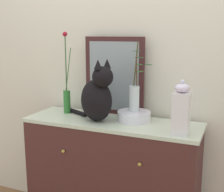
# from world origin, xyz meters

# --- Properties ---
(wall_back) EXTENTS (4.40, 0.08, 2.60)m
(wall_back) POSITION_xyz_m (0.00, 0.28, 1.30)
(wall_back) COLOR silver
(wall_back) RESTS_ON ground_plane
(sideboard) EXTENTS (1.27, 0.44, 0.90)m
(sideboard) POSITION_xyz_m (0.00, -0.00, 0.45)
(sideboard) COLOR #482321
(sideboard) RESTS_ON ground_plane
(mirror_leaning) EXTENTS (0.47, 0.03, 0.59)m
(mirror_leaning) POSITION_xyz_m (-0.06, 0.19, 1.19)
(mirror_leaning) COLOR #401E1F
(mirror_leaning) RESTS_ON sideboard
(cat_sitting) EXTENTS (0.47, 0.30, 0.44)m
(cat_sitting) POSITION_xyz_m (-0.09, -0.05, 1.08)
(cat_sitting) COLOR black
(cat_sitting) RESTS_ON sideboard
(vase_slim_green) EXTENTS (0.08, 0.05, 0.63)m
(vase_slim_green) POSITION_xyz_m (-0.41, 0.07, 1.05)
(vase_slim_green) COLOR #30742E
(vase_slim_green) RESTS_ON sideboard
(bowl_porcelain) EXTENTS (0.24, 0.24, 0.07)m
(bowl_porcelain) POSITION_xyz_m (0.15, 0.06, 0.93)
(bowl_porcelain) COLOR white
(bowl_porcelain) RESTS_ON sideboard
(vase_glass_clear) EXTENTS (0.16, 0.12, 0.49)m
(vase_glass_clear) POSITION_xyz_m (0.15, 0.06, 1.09)
(vase_glass_clear) COLOR silver
(vase_glass_clear) RESTS_ON bowl_porcelain
(jar_lidded_porcelain) EXTENTS (0.10, 0.10, 0.34)m
(jar_lidded_porcelain) POSITION_xyz_m (0.51, -0.11, 1.06)
(jar_lidded_porcelain) COLOR white
(jar_lidded_porcelain) RESTS_ON sideboard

